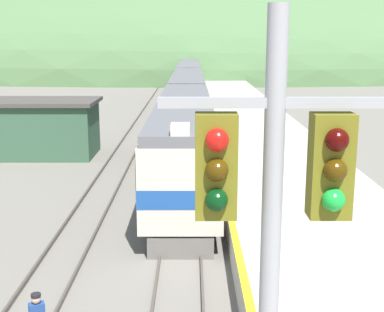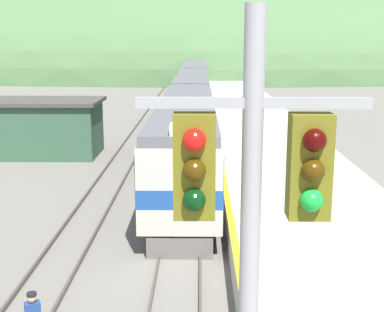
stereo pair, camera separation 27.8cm
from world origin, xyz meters
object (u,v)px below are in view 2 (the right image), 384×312
Objects in this scene: carriage_third at (194,79)px; carriage_fifth at (196,64)px; express_train_lead_car at (187,139)px; carriage_fourth at (196,69)px; signal_mast_main at (249,281)px; carriage_second at (192,96)px.

carriage_third is 1.00× the size of carriage_fifth.
carriage_fourth is (0.00, 64.70, -0.01)m from express_train_lead_car.
express_train_lead_car is 1.01× the size of carriage_fourth.
carriage_third is 2.63× the size of signal_mast_main.
carriage_second is 21.46m from carriage_third.
signal_mast_main is (1.18, -108.63, 2.78)m from carriage_fifth.
express_train_lead_car reaches higher than carriage_third.
carriage_fourth is at bearing 90.00° from express_train_lead_car.
express_train_lead_car is 1.01× the size of carriage_second.
carriage_fifth is 108.67m from signal_mast_main.
carriage_second is 1.00× the size of carriage_fourth.
carriage_fifth is 2.63× the size of signal_mast_main.
carriage_second is 2.63× the size of signal_mast_main.
carriage_fifth is at bearing 90.00° from carriage_second.
express_train_lead_car reaches higher than carriage_fourth.
carriage_second and carriage_fourth have the same top height.
signal_mast_main reaches higher than carriage_fourth.
carriage_second and carriage_fifth have the same top height.
carriage_second is 1.00× the size of carriage_third.
carriage_fifth is (0.00, 64.39, 0.00)m from carriage_second.
carriage_second is at bearing -90.00° from carriage_third.
signal_mast_main is at bearing -87.00° from express_train_lead_car.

